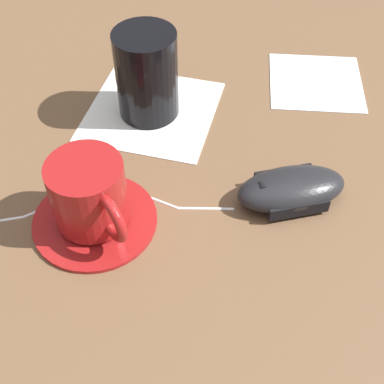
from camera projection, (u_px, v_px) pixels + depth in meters
ground_plane at (188, 163)px, 0.62m from camera, size 3.00×3.00×0.00m
saucer at (93, 219)px, 0.56m from camera, size 0.13×0.13×0.01m
coffee_cup at (88, 194)px, 0.53m from camera, size 0.10×0.08×0.07m
computer_mouse at (289, 189)px, 0.57m from camera, size 0.08×0.13×0.04m
mouse_cable at (100, 205)px, 0.58m from camera, size 0.05×0.29×0.00m
napkin_under_glass at (150, 111)px, 0.68m from camera, size 0.19×0.19×0.00m
drinking_glass at (145, 74)px, 0.64m from camera, size 0.08×0.08×0.11m
napkin_spare at (314, 82)px, 0.72m from camera, size 0.13×0.13×0.00m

